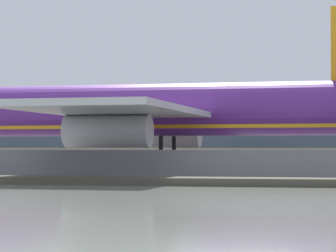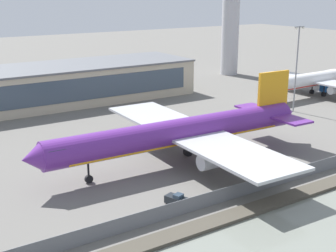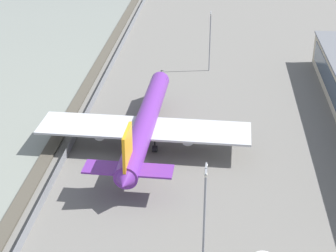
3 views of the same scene
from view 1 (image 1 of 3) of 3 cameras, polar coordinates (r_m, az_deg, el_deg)
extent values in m
plane|color=#66635E|center=(70.86, 3.77, -3.49)|extent=(500.00, 500.00, 0.00)
cube|color=#474238|center=(50.66, 0.48, -3.98)|extent=(320.00, 3.00, 0.50)
cube|color=slate|center=(55.04, 1.41, -2.88)|extent=(280.00, 0.08, 2.24)
cylinder|color=slate|center=(55.04, 1.41, -2.88)|extent=(0.10, 0.10, 2.24)
cylinder|color=#602889|center=(73.33, -2.67, 1.15)|extent=(49.74, 6.29, 4.78)
cube|color=orange|center=(73.28, -2.67, 0.12)|extent=(42.27, 5.11, 0.86)
cube|color=#B7BABF|center=(61.19, -3.57, 1.13)|extent=(11.64, 24.14, 0.48)
cube|color=#B7BABF|center=(84.22, 1.23, 0.39)|extent=(11.64, 24.14, 0.48)
cylinder|color=#B7BABF|center=(63.41, -4.35, -0.37)|extent=(7.02, 2.84, 2.63)
cylinder|color=#B7BABF|center=(82.66, -0.06, -0.65)|extent=(7.02, 2.84, 2.63)
cylinder|color=black|center=(69.91, -0.52, -1.83)|extent=(0.38, 0.38, 2.79)
cylinder|color=black|center=(69.93, -0.52, -2.97)|extent=(1.57, 1.12, 1.54)
cylinder|color=black|center=(74.79, 0.42, -1.81)|extent=(0.38, 0.38, 2.79)
cylinder|color=black|center=(74.80, 0.43, -2.88)|extent=(1.57, 1.12, 1.54)
cube|color=#BCB299|center=(130.93, -1.13, -0.49)|extent=(95.03, 21.54, 9.71)
cube|color=#3D4C5B|center=(120.39, -2.30, -0.16)|extent=(87.43, 0.16, 5.82)
cube|color=#5B5E63|center=(131.12, -1.13, 1.74)|extent=(95.63, 22.14, 0.50)
camera|label=2|loc=(69.20, -72.19, 23.19)|focal=50.00mm
camera|label=3|loc=(141.89, 59.05, 24.36)|focal=60.00mm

